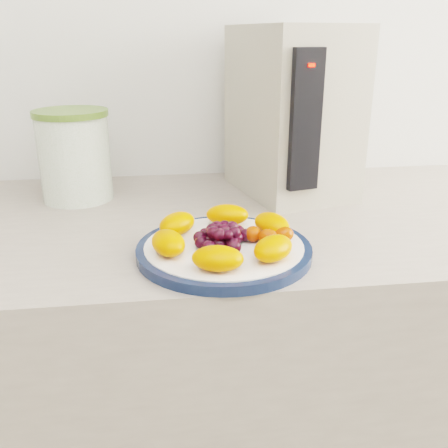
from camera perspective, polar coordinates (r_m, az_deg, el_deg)
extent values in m
cube|color=gray|center=(1.15, -0.63, -20.59)|extent=(3.50, 0.60, 0.90)
cube|color=#9E7858|center=(1.17, -0.63, -21.69)|extent=(3.48, 0.58, 0.84)
cylinder|color=#12203E|center=(0.75, 0.00, -3.03)|extent=(0.26, 0.26, 0.01)
cylinder|color=white|center=(0.75, 0.00, -2.96)|extent=(0.24, 0.24, 0.02)
cylinder|color=#3A661D|center=(1.03, -16.67, 7.18)|extent=(0.16, 0.16, 0.17)
cylinder|color=#56732E|center=(1.02, -17.19, 12.02)|extent=(0.17, 0.17, 0.01)
cube|color=#A8A08E|center=(1.04, 7.71, 12.56)|extent=(0.24, 0.30, 0.33)
cube|color=black|center=(0.90, 9.24, 11.50)|extent=(0.06, 0.03, 0.25)
cube|color=#FF0C05|center=(0.88, 9.96, 17.45)|extent=(0.01, 0.01, 0.01)
ellipsoid|color=#FF6700|center=(0.79, 5.49, -0.01)|extent=(0.07, 0.08, 0.03)
ellipsoid|color=#FF6700|center=(0.82, 0.39, 1.07)|extent=(0.08, 0.06, 0.03)
ellipsoid|color=#FF6700|center=(0.79, -5.37, 0.05)|extent=(0.08, 0.08, 0.03)
ellipsoid|color=#FF6700|center=(0.72, -6.39, -2.16)|extent=(0.06, 0.08, 0.03)
ellipsoid|color=#FF6700|center=(0.66, -0.73, -3.95)|extent=(0.08, 0.06, 0.03)
ellipsoid|color=#FF6700|center=(0.70, 5.64, -2.78)|extent=(0.08, 0.08, 0.03)
ellipsoid|color=black|center=(0.75, 0.00, -1.77)|extent=(0.02, 0.02, 0.02)
ellipsoid|color=black|center=(0.75, 1.42, -1.60)|extent=(0.02, 0.02, 0.02)
ellipsoid|color=black|center=(0.76, 0.53, -1.25)|extent=(0.02, 0.02, 0.02)
ellipsoid|color=black|center=(0.76, -0.86, -1.29)|extent=(0.02, 0.02, 0.02)
ellipsoid|color=black|center=(0.74, -1.43, -1.80)|extent=(0.02, 0.02, 0.02)
ellipsoid|color=black|center=(0.73, -0.56, -2.26)|extent=(0.02, 0.02, 0.02)
ellipsoid|color=black|center=(0.73, 0.90, -2.11)|extent=(0.02, 0.02, 0.02)
ellipsoid|color=black|center=(0.76, 2.53, -1.26)|extent=(0.02, 0.02, 0.02)
ellipsoid|color=black|center=(0.77, 1.63, -0.86)|extent=(0.02, 0.02, 0.02)
ellipsoid|color=black|center=(0.78, 0.34, -0.74)|extent=(0.02, 0.02, 0.02)
ellipsoid|color=black|center=(0.78, -1.04, -0.81)|extent=(0.02, 0.02, 0.02)
ellipsoid|color=black|center=(0.77, -2.16, -1.10)|extent=(0.02, 0.02, 0.02)
ellipsoid|color=black|center=(0.75, -2.76, -1.54)|extent=(0.02, 0.02, 0.02)
ellipsoid|color=black|center=(0.73, -2.62, -2.14)|extent=(0.02, 0.02, 0.02)
ellipsoid|color=black|center=(0.72, -1.76, -2.59)|extent=(0.02, 0.02, 0.02)
ellipsoid|color=black|center=(0.71, -0.37, -2.89)|extent=(0.02, 0.02, 0.02)
ellipsoid|color=black|center=(0.71, 1.13, -2.69)|extent=(0.02, 0.02, 0.02)
ellipsoid|color=black|center=(0.74, 0.00, -0.76)|extent=(0.02, 0.02, 0.02)
ellipsoid|color=black|center=(0.75, 0.91, -0.39)|extent=(0.02, 0.02, 0.02)
ellipsoid|color=black|center=(0.76, 0.05, -0.27)|extent=(0.02, 0.02, 0.02)
ellipsoid|color=black|center=(0.75, -0.82, -0.36)|extent=(0.02, 0.02, 0.02)
ellipsoid|color=black|center=(0.74, -1.33, -0.65)|extent=(0.02, 0.02, 0.02)
ellipsoid|color=black|center=(0.73, -1.22, -0.99)|extent=(0.02, 0.02, 0.02)
ellipsoid|color=black|center=(0.72, -0.53, -1.23)|extent=(0.02, 0.02, 0.02)
ellipsoid|color=black|center=(0.72, 0.43, -1.27)|extent=(0.02, 0.02, 0.02)
ellipsoid|color=black|center=(0.73, 1.17, -1.03)|extent=(0.02, 0.02, 0.02)
ellipsoid|color=red|center=(0.75, 5.04, -1.45)|extent=(0.03, 0.03, 0.02)
ellipsoid|color=red|center=(0.76, 6.88, -1.17)|extent=(0.03, 0.03, 0.02)
ellipsoid|color=red|center=(0.73, 6.35, -2.06)|extent=(0.04, 0.04, 0.02)
ellipsoid|color=red|center=(0.76, 3.32, -1.13)|extent=(0.03, 0.04, 0.02)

